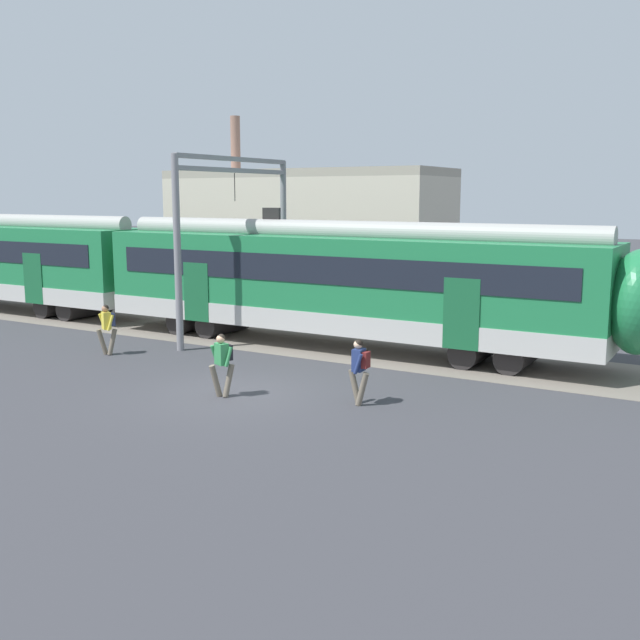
{
  "coord_description": "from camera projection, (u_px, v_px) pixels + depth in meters",
  "views": [
    {
      "loc": [
        11.6,
        -15.36,
        5.17
      ],
      "look_at": [
        0.8,
        3.04,
        1.6
      ],
      "focal_mm": 42.0,
      "sensor_mm": 36.0,
      "label": 1
    }
  ],
  "objects": [
    {
      "name": "ground_plane",
      "position": [
        236.0,
        394.0,
        19.72
      ],
      "size": [
        160.0,
        160.0,
        0.0
      ],
      "primitive_type": "plane",
      "color": "#38383D"
    },
    {
      "name": "pedestrian_navy",
      "position": [
        359.0,
        366.0,
        18.53
      ],
      "size": [
        0.65,
        0.53,
        1.67
      ],
      "color": "#6B6051",
      "rests_on": "ground"
    },
    {
      "name": "catenary_gantry",
      "position": [
        235.0,
        219.0,
        27.23
      ],
      "size": [
        0.24,
        6.64,
        6.53
      ],
      "color": "gray",
      "rests_on": "ground"
    },
    {
      "name": "pedestrian_yellow",
      "position": [
        107.0,
        325.0,
        24.35
      ],
      "size": [
        0.66,
        0.56,
        1.67
      ],
      "color": "#6B6051",
      "rests_on": "ground"
    },
    {
      "name": "background_building",
      "position": [
        306.0,
        235.0,
        37.43
      ],
      "size": [
        14.27,
        5.0,
        9.2
      ],
      "color": "beige",
      "rests_on": "ground"
    },
    {
      "name": "track_bed",
      "position": [
        108.0,
        320.0,
        31.29
      ],
      "size": [
        80.0,
        4.4,
        0.01
      ],
      "primitive_type": "cube",
      "color": "slate",
      "rests_on": "ground"
    },
    {
      "name": "pedestrian_green",
      "position": [
        222.0,
        359.0,
        19.26
      ],
      "size": [
        0.65,
        0.58,
        1.67
      ],
      "color": "#6B6051",
      "rests_on": "ground"
    }
  ]
}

